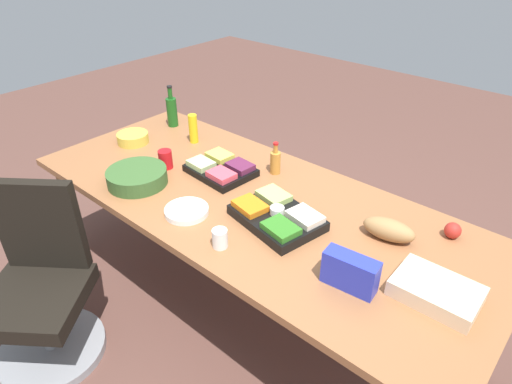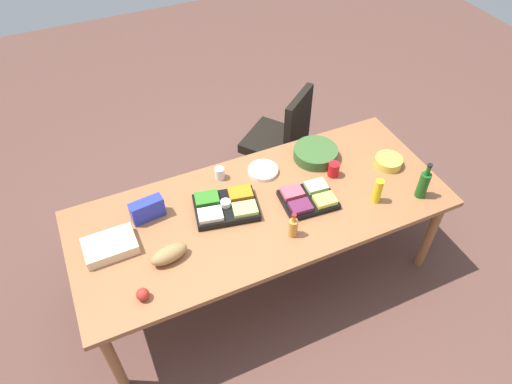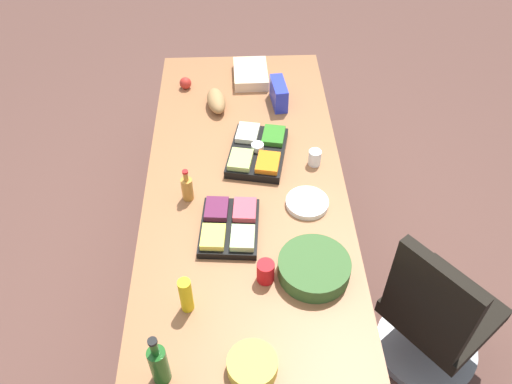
# 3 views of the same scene
# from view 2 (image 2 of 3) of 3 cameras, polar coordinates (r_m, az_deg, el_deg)

# --- Properties ---
(ground_plane) EXTENTS (10.00, 10.00, 0.00)m
(ground_plane) POSITION_cam_2_polar(r_m,az_deg,el_deg) (3.81, 0.61, -9.68)
(ground_plane) COLOR brown
(conference_table) EXTENTS (2.58, 1.07, 0.77)m
(conference_table) POSITION_cam_2_polar(r_m,az_deg,el_deg) (3.25, 0.70, -2.59)
(conference_table) COLOR #965D38
(conference_table) RESTS_ON ground
(office_chair) EXTENTS (0.67, 0.67, 0.96)m
(office_chair) POSITION_cam_2_polar(r_m,az_deg,el_deg) (4.30, 2.83, 5.45)
(office_chair) COLOR gray
(office_chair) RESTS_ON ground
(veggie_tray) EXTENTS (0.47, 0.38, 0.09)m
(veggie_tray) POSITION_cam_2_polar(r_m,az_deg,el_deg) (3.17, -3.66, -1.76)
(veggie_tray) COLOR black
(veggie_tray) RESTS_ON conference_table
(bread_loaf) EXTENTS (0.26, 0.15, 0.10)m
(bread_loaf) POSITION_cam_2_polar(r_m,az_deg,el_deg) (2.94, -10.48, -7.41)
(bread_loaf) COLOR #A27747
(bread_loaf) RESTS_ON conference_table
(red_solo_cup) EXTENTS (0.10, 0.10, 0.11)m
(red_solo_cup) POSITION_cam_2_polar(r_m,az_deg,el_deg) (3.44, 9.38, 2.71)
(red_solo_cup) COLOR red
(red_solo_cup) RESTS_ON conference_table
(sheet_cake) EXTENTS (0.32, 0.23, 0.07)m
(sheet_cake) POSITION_cam_2_polar(r_m,az_deg,el_deg) (3.08, -17.24, -6.26)
(sheet_cake) COLOR beige
(sheet_cake) RESTS_ON conference_table
(mustard_bottle) EXTENTS (0.06, 0.06, 0.19)m
(mustard_bottle) POSITION_cam_2_polar(r_m,az_deg,el_deg) (3.28, 14.52, 0.11)
(mustard_bottle) COLOR yellow
(mustard_bottle) RESTS_ON conference_table
(chip_bowl) EXTENTS (0.23, 0.23, 0.07)m
(chip_bowl) POSITION_cam_2_polar(r_m,az_deg,el_deg) (3.62, 15.74, 3.55)
(chip_bowl) COLOR gold
(chip_bowl) RESTS_ON conference_table
(wine_bottle) EXTENTS (0.08, 0.08, 0.29)m
(wine_bottle) POSITION_cam_2_polar(r_m,az_deg,el_deg) (3.40, 19.61, 0.92)
(wine_bottle) COLOR #185219
(wine_bottle) RESTS_ON conference_table
(fruit_platter) EXTENTS (0.38, 0.31, 0.07)m
(fruit_platter) POSITION_cam_2_polar(r_m,az_deg,el_deg) (3.24, 6.35, -0.79)
(fruit_platter) COLOR black
(fruit_platter) RESTS_ON conference_table
(dressing_bottle) EXTENTS (0.07, 0.07, 0.19)m
(dressing_bottle) POSITION_cam_2_polar(r_m,az_deg,el_deg) (3.00, 4.52, -4.25)
(dressing_bottle) COLOR #C58232
(dressing_bottle) RESTS_ON conference_table
(paper_cup) EXTENTS (0.08, 0.08, 0.09)m
(paper_cup) POSITION_cam_2_polar(r_m,az_deg,el_deg) (3.39, -4.43, 2.28)
(paper_cup) COLOR white
(paper_cup) RESTS_ON conference_table
(chip_bag_blue) EXTENTS (0.23, 0.10, 0.15)m
(chip_bag_blue) POSITION_cam_2_polar(r_m,az_deg,el_deg) (3.17, -13.02, -2.08)
(chip_bag_blue) COLOR #2835BD
(chip_bag_blue) RESTS_ON conference_table
(paper_plate_stack) EXTENTS (0.26, 0.26, 0.03)m
(paper_plate_stack) POSITION_cam_2_polar(r_m,az_deg,el_deg) (3.44, 0.86, 2.62)
(paper_plate_stack) COLOR white
(paper_plate_stack) RESTS_ON conference_table
(salad_bowl) EXTENTS (0.34, 0.34, 0.08)m
(salad_bowl) POSITION_cam_2_polar(r_m,az_deg,el_deg) (3.57, 7.22, 4.67)
(salad_bowl) COLOR #365B2A
(salad_bowl) RESTS_ON conference_table
(apple_red) EXTENTS (0.08, 0.08, 0.08)m
(apple_red) POSITION_cam_2_polar(r_m,az_deg,el_deg) (2.82, -13.56, -11.97)
(apple_red) COLOR #B62921
(apple_red) RESTS_ON conference_table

